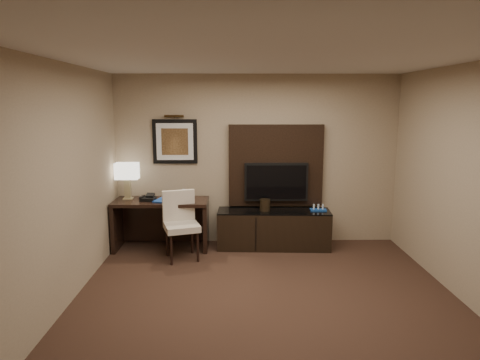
{
  "coord_description": "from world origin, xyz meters",
  "views": [
    {
      "loc": [
        -0.39,
        -4.3,
        2.26
      ],
      "look_at": [
        -0.28,
        1.8,
        1.15
      ],
      "focal_mm": 32.0,
      "sensor_mm": 36.0,
      "label": 1
    }
  ],
  "objects_px": {
    "desk_chair": "(182,226)",
    "ice_bucket": "(265,205)",
    "desk": "(162,224)",
    "minibar_tray": "(318,208)",
    "desk_phone": "(148,197)",
    "water_bottle": "(184,194)",
    "table_lamp": "(127,180)",
    "tv": "(276,182)",
    "credenza": "(274,229)"
  },
  "relations": [
    {
      "from": "credenza",
      "to": "table_lamp",
      "type": "bearing_deg",
      "value": -179.39
    },
    {
      "from": "desk",
      "to": "desk_phone",
      "type": "bearing_deg",
      "value": -171.05
    },
    {
      "from": "desk",
      "to": "tv",
      "type": "bearing_deg",
      "value": 6.81
    },
    {
      "from": "credenza",
      "to": "ice_bucket",
      "type": "distance_m",
      "value": 0.42
    },
    {
      "from": "desk_chair",
      "to": "ice_bucket",
      "type": "relative_size",
      "value": 5.42
    },
    {
      "from": "credenza",
      "to": "desk_chair",
      "type": "relative_size",
      "value": 1.76
    },
    {
      "from": "desk",
      "to": "desk_phone",
      "type": "distance_m",
      "value": 0.48
    },
    {
      "from": "desk_chair",
      "to": "ice_bucket",
      "type": "distance_m",
      "value": 1.34
    },
    {
      "from": "desk_phone",
      "to": "desk_chair",
      "type": "bearing_deg",
      "value": -33.01
    },
    {
      "from": "water_bottle",
      "to": "credenza",
      "type": "bearing_deg",
      "value": -1.49
    },
    {
      "from": "water_bottle",
      "to": "minibar_tray",
      "type": "xyz_separation_m",
      "value": [
        2.09,
        -0.04,
        -0.21
      ]
    },
    {
      "from": "desk_phone",
      "to": "credenza",
      "type": "bearing_deg",
      "value": 6.45
    },
    {
      "from": "table_lamp",
      "to": "water_bottle",
      "type": "distance_m",
      "value": 0.9
    },
    {
      "from": "ice_bucket",
      "to": "tv",
      "type": "bearing_deg",
      "value": 46.02
    },
    {
      "from": "desk_phone",
      "to": "desk",
      "type": "bearing_deg",
      "value": 13.81
    },
    {
      "from": "tv",
      "to": "desk_phone",
      "type": "xyz_separation_m",
      "value": [
        -1.99,
        -0.22,
        -0.19
      ]
    },
    {
      "from": "minibar_tray",
      "to": "desk",
      "type": "bearing_deg",
      "value": 179.96
    },
    {
      "from": "desk",
      "to": "water_bottle",
      "type": "bearing_deg",
      "value": 6.68
    },
    {
      "from": "credenza",
      "to": "desk_phone",
      "type": "bearing_deg",
      "value": -176.47
    },
    {
      "from": "tv",
      "to": "water_bottle",
      "type": "height_order",
      "value": "tv"
    },
    {
      "from": "table_lamp",
      "to": "minibar_tray",
      "type": "height_order",
      "value": "table_lamp"
    },
    {
      "from": "desk_phone",
      "to": "tv",
      "type": "bearing_deg",
      "value": 11.87
    },
    {
      "from": "tv",
      "to": "water_bottle",
      "type": "xyz_separation_m",
      "value": [
        -1.45,
        -0.15,
        -0.16
      ]
    },
    {
      "from": "desk",
      "to": "desk_phone",
      "type": "xyz_separation_m",
      "value": [
        -0.19,
        -0.03,
        0.44
      ]
    },
    {
      "from": "table_lamp",
      "to": "water_bottle",
      "type": "bearing_deg",
      "value": -3.13
    },
    {
      "from": "desk_chair",
      "to": "desk",
      "type": "bearing_deg",
      "value": 110.44
    },
    {
      "from": "table_lamp",
      "to": "ice_bucket",
      "type": "bearing_deg",
      "value": -2.39
    },
    {
      "from": "desk",
      "to": "water_bottle",
      "type": "distance_m",
      "value": 0.59
    },
    {
      "from": "tv",
      "to": "table_lamp",
      "type": "xyz_separation_m",
      "value": [
        -2.32,
        -0.11,
        0.06
      ]
    },
    {
      "from": "water_bottle",
      "to": "ice_bucket",
      "type": "distance_m",
      "value": 1.27
    },
    {
      "from": "desk_phone",
      "to": "minibar_tray",
      "type": "distance_m",
      "value": 2.64
    },
    {
      "from": "desk_phone",
      "to": "water_bottle",
      "type": "distance_m",
      "value": 0.55
    },
    {
      "from": "table_lamp",
      "to": "desk_phone",
      "type": "relative_size",
      "value": 2.83
    },
    {
      "from": "credenza",
      "to": "ice_bucket",
      "type": "xyz_separation_m",
      "value": [
        -0.14,
        -0.01,
        0.39
      ]
    },
    {
      "from": "tv",
      "to": "desk_chair",
      "type": "bearing_deg",
      "value": -155.06
    },
    {
      "from": "tv",
      "to": "desk_phone",
      "type": "bearing_deg",
      "value": -173.77
    },
    {
      "from": "ice_bucket",
      "to": "minibar_tray",
      "type": "bearing_deg",
      "value": 0.23
    },
    {
      "from": "desk_chair",
      "to": "minibar_tray",
      "type": "bearing_deg",
      "value": -4.68
    },
    {
      "from": "credenza",
      "to": "ice_bucket",
      "type": "bearing_deg",
      "value": -175.17
    },
    {
      "from": "water_bottle",
      "to": "desk",
      "type": "bearing_deg",
      "value": -174.11
    },
    {
      "from": "desk_chair",
      "to": "ice_bucket",
      "type": "height_order",
      "value": "desk_chair"
    },
    {
      "from": "desk",
      "to": "table_lamp",
      "type": "height_order",
      "value": "table_lamp"
    },
    {
      "from": "minibar_tray",
      "to": "desk_chair",
      "type": "bearing_deg",
      "value": -167.17
    },
    {
      "from": "desk",
      "to": "ice_bucket",
      "type": "relative_size",
      "value": 7.89
    },
    {
      "from": "tv",
      "to": "water_bottle",
      "type": "distance_m",
      "value": 1.47
    },
    {
      "from": "desk_chair",
      "to": "water_bottle",
      "type": "height_order",
      "value": "desk_chair"
    },
    {
      "from": "water_bottle",
      "to": "minibar_tray",
      "type": "height_order",
      "value": "water_bottle"
    },
    {
      "from": "desk",
      "to": "minibar_tray",
      "type": "xyz_separation_m",
      "value": [
        2.45,
        -0.0,
        0.26
      ]
    },
    {
      "from": "table_lamp",
      "to": "water_bottle",
      "type": "height_order",
      "value": "table_lamp"
    },
    {
      "from": "desk_chair",
      "to": "minibar_tray",
      "type": "xyz_separation_m",
      "value": [
        2.08,
        0.47,
        0.15
      ]
    }
  ]
}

